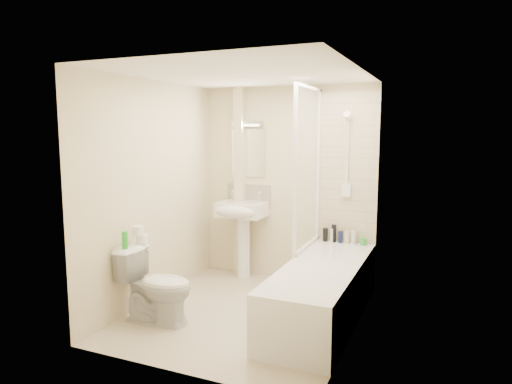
% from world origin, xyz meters
% --- Properties ---
extents(floor, '(2.50, 2.50, 0.00)m').
position_xyz_m(floor, '(0.00, 0.00, 0.00)').
color(floor, beige).
rests_on(floor, ground).
extents(wall_back, '(2.20, 0.02, 2.40)m').
position_xyz_m(wall_back, '(0.00, 1.25, 1.20)').
color(wall_back, beige).
rests_on(wall_back, ground).
extents(wall_left, '(0.02, 2.50, 2.40)m').
position_xyz_m(wall_left, '(-1.10, 0.00, 1.20)').
color(wall_left, beige).
rests_on(wall_left, ground).
extents(wall_right, '(0.02, 2.50, 2.40)m').
position_xyz_m(wall_right, '(1.10, 0.00, 1.20)').
color(wall_right, beige).
rests_on(wall_right, ground).
extents(ceiling, '(2.20, 2.50, 0.02)m').
position_xyz_m(ceiling, '(0.00, 0.00, 2.40)').
color(ceiling, white).
rests_on(ceiling, wall_back).
extents(tile_back, '(0.70, 0.01, 1.75)m').
position_xyz_m(tile_back, '(0.75, 1.24, 1.42)').
color(tile_back, beige).
rests_on(tile_back, wall_back).
extents(tile_right, '(0.01, 2.10, 1.75)m').
position_xyz_m(tile_right, '(1.09, 0.20, 1.42)').
color(tile_right, beige).
rests_on(tile_right, wall_right).
extents(pipe_boxing, '(0.12, 0.12, 2.40)m').
position_xyz_m(pipe_boxing, '(-0.62, 1.19, 1.20)').
color(pipe_boxing, beige).
rests_on(pipe_boxing, ground).
extents(splashback, '(0.60, 0.02, 0.30)m').
position_xyz_m(splashback, '(-0.52, 1.24, 1.03)').
color(splashback, beige).
rests_on(splashback, wall_back).
extents(mirror, '(0.46, 0.01, 0.60)m').
position_xyz_m(mirror, '(-0.52, 1.24, 1.58)').
color(mirror, white).
rests_on(mirror, wall_back).
extents(strip_light, '(0.42, 0.07, 0.07)m').
position_xyz_m(strip_light, '(-0.52, 1.22, 1.95)').
color(strip_light, silver).
rests_on(strip_light, wall_back).
extents(bathtub, '(0.70, 2.10, 0.55)m').
position_xyz_m(bathtub, '(0.75, 0.20, 0.29)').
color(bathtub, white).
rests_on(bathtub, ground).
extents(shower_screen, '(0.04, 0.92, 1.80)m').
position_xyz_m(shower_screen, '(0.40, 0.80, 1.45)').
color(shower_screen, white).
rests_on(shower_screen, bathtub).
extents(shower_fixture, '(0.10, 0.16, 0.99)m').
position_xyz_m(shower_fixture, '(0.75, 1.19, 1.55)').
color(shower_fixture, white).
rests_on(shower_fixture, wall_back).
extents(pedestal_sink, '(0.58, 0.51, 1.11)m').
position_xyz_m(pedestal_sink, '(-0.52, 1.01, 0.78)').
color(pedestal_sink, white).
rests_on(pedestal_sink, ground).
extents(bottle_black_a, '(0.06, 0.06, 0.16)m').
position_xyz_m(bottle_black_a, '(0.52, 1.16, 0.63)').
color(bottle_black_a, black).
rests_on(bottle_black_a, bathtub).
extents(bottle_white_a, '(0.06, 0.06, 0.17)m').
position_xyz_m(bottle_white_a, '(0.61, 1.16, 0.63)').
color(bottle_white_a, silver).
rests_on(bottle_white_a, bathtub).
extents(bottle_black_b, '(0.06, 0.06, 0.21)m').
position_xyz_m(bottle_black_b, '(0.62, 1.16, 0.66)').
color(bottle_black_b, black).
rests_on(bottle_black_b, bathtub).
extents(bottle_blue, '(0.05, 0.05, 0.14)m').
position_xyz_m(bottle_blue, '(0.70, 1.16, 0.62)').
color(bottle_blue, '#131B53').
rests_on(bottle_blue, bathtub).
extents(bottle_cream, '(0.07, 0.07, 0.15)m').
position_xyz_m(bottle_cream, '(0.78, 1.16, 0.62)').
color(bottle_cream, beige).
rests_on(bottle_cream, bathtub).
extents(bottle_white_b, '(0.06, 0.06, 0.16)m').
position_xyz_m(bottle_white_b, '(0.86, 1.16, 0.63)').
color(bottle_white_b, silver).
rests_on(bottle_white_b, bathtub).
extents(bottle_green, '(0.07, 0.07, 0.08)m').
position_xyz_m(bottle_green, '(0.97, 1.16, 0.59)').
color(bottle_green, green).
rests_on(bottle_green, bathtub).
extents(toilet, '(0.49, 0.77, 0.74)m').
position_xyz_m(toilet, '(-0.72, -0.51, 0.37)').
color(toilet, white).
rests_on(toilet, ground).
extents(toilet_roll_lower, '(0.11, 0.11, 0.09)m').
position_xyz_m(toilet_roll_lower, '(-0.96, -0.40, 0.78)').
color(toilet_roll_lower, white).
rests_on(toilet_roll_lower, toilet).
extents(toilet_roll_upper, '(0.11, 0.11, 0.10)m').
position_xyz_m(toilet_roll_upper, '(-0.97, -0.45, 0.88)').
color(toilet_roll_upper, white).
rests_on(toilet_roll_upper, toilet_roll_lower).
extents(green_bottle, '(0.06, 0.06, 0.17)m').
position_xyz_m(green_bottle, '(-0.97, -0.64, 0.82)').
color(green_bottle, green).
rests_on(green_bottle, toilet).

